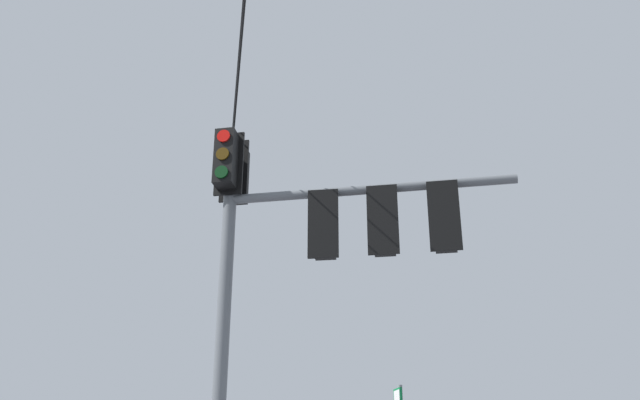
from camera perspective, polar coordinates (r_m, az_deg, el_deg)
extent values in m
cylinder|color=slate|center=(10.10, -7.95, -12.24)|extent=(0.20, 0.20, 6.26)
cylinder|color=slate|center=(10.37, 3.95, 0.85)|extent=(1.47, 4.06, 0.14)
cube|color=black|center=(11.27, -6.69, 1.98)|extent=(0.38, 0.38, 0.90)
cube|color=black|center=(11.13, -6.94, 2.35)|extent=(0.18, 0.43, 1.04)
cylinder|color=red|center=(11.54, -6.38, 2.99)|extent=(0.09, 0.20, 0.20)
cylinder|color=#3C2703|center=(11.41, -6.45, 1.64)|extent=(0.09, 0.20, 0.20)
cylinder|color=black|center=(11.29, -6.52, 0.26)|extent=(0.09, 0.20, 0.20)
cube|color=black|center=(10.76, -7.60, 3.32)|extent=(0.38, 0.38, 0.90)
cube|color=black|center=(10.90, -7.33, 2.93)|extent=(0.18, 0.43, 1.04)
cylinder|color=red|center=(10.76, -7.78, 5.13)|extent=(0.09, 0.20, 0.20)
cylinder|color=#3C2703|center=(10.62, -7.87, 3.71)|extent=(0.09, 0.20, 0.20)
cylinder|color=black|center=(10.49, -7.96, 2.25)|extent=(0.09, 0.20, 0.20)
cube|color=black|center=(10.25, 0.38, -2.23)|extent=(0.37, 0.37, 0.90)
cube|color=black|center=(10.09, 0.25, -1.89)|extent=(0.16, 0.43, 1.04)
cylinder|color=red|center=(10.51, 0.49, -1.03)|extent=(0.08, 0.20, 0.20)
cylinder|color=#3C2703|center=(10.40, 0.49, -2.56)|extent=(0.08, 0.20, 0.20)
cylinder|color=black|center=(10.30, 0.50, -4.12)|extent=(0.08, 0.20, 0.20)
cube|color=black|center=(10.14, 5.16, -1.91)|extent=(0.38, 0.38, 0.90)
cube|color=black|center=(9.98, 5.08, -1.56)|extent=(0.17, 0.43, 1.04)
cylinder|color=red|center=(10.41, 5.17, -0.70)|extent=(0.09, 0.20, 0.20)
cylinder|color=#3C2703|center=(10.30, 5.23, -2.24)|extent=(0.09, 0.20, 0.20)
cylinder|color=black|center=(10.19, 5.29, -3.81)|extent=(0.09, 0.20, 0.20)
cube|color=black|center=(10.11, 10.00, -1.56)|extent=(0.38, 0.38, 0.90)
cube|color=black|center=(9.95, 9.98, -1.21)|extent=(0.18, 0.43, 1.04)
cylinder|color=red|center=(10.37, 9.90, -0.36)|extent=(0.09, 0.20, 0.20)
cylinder|color=#3C2703|center=(10.26, 10.01, -1.90)|extent=(0.09, 0.20, 0.20)
cylinder|color=black|center=(10.16, 10.13, -3.47)|extent=(0.09, 0.20, 0.20)
cylinder|color=black|center=(12.29, -7.19, 3.06)|extent=(24.34, 0.35, 0.18)
cylinder|color=black|center=(12.46, -7.10, 4.67)|extent=(24.34, 0.35, 0.18)
cylinder|color=black|center=(12.66, -7.01, 6.30)|extent=(24.34, 0.35, 0.18)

